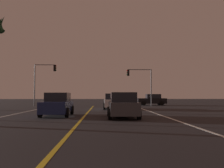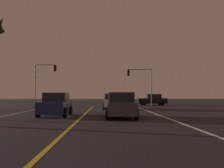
{
  "view_description": "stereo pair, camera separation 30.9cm",
  "coord_description": "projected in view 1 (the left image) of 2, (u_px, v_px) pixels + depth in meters",
  "views": [
    {
      "loc": [
        1.31,
        -1.37,
        1.5
      ],
      "look_at": [
        2.53,
        29.94,
        2.98
      ],
      "focal_mm": 38.67,
      "sensor_mm": 36.0,
      "label": 1
    },
    {
      "loc": [
        1.62,
        -1.37,
        1.5
      ],
      "look_at": [
        2.53,
        29.94,
        2.98
      ],
      "focal_mm": 38.67,
      "sensor_mm": 36.0,
      "label": 2
    }
  ],
  "objects": [
    {
      "name": "street_lamp_right_near",
      "position": [
        223.0,
        27.0,
        12.03
      ],
      "size": [
        2.63,
        0.44,
        7.64
      ],
      "rotation": [
        0.0,
        0.0,
        3.14
      ],
      "color": "#4C4C51",
      "rests_on": "ground"
    },
    {
      "name": "traffic_light_near_left",
      "position": [
        45.0,
        75.0,
        34.11
      ],
      "size": [
        3.11,
        0.36,
        5.89
      ],
      "color": "#4C4C51",
      "rests_on": "ground"
    },
    {
      "name": "traffic_light_near_right",
      "position": [
        139.0,
        78.0,
        34.61
      ],
      "size": [
        3.63,
        0.36,
        5.26
      ],
      "rotation": [
        0.0,
        0.0,
        3.14
      ],
      "color": "#4C4C51",
      "rests_on": "ground"
    },
    {
      "name": "car_oncoming",
      "position": [
        58.0,
        105.0,
        17.69
      ],
      "size": [
        2.02,
        4.3,
        1.7
      ],
      "rotation": [
        0.0,
        0.0,
        -1.57
      ],
      "color": "black",
      "rests_on": "ground"
    },
    {
      "name": "car_lead_same_lane",
      "position": [
        123.0,
        105.0,
        16.19
      ],
      "size": [
        2.02,
        4.3,
        1.7
      ],
      "rotation": [
        0.0,
        0.0,
        1.57
      ],
      "color": "black",
      "rests_on": "ground"
    },
    {
      "name": "car_crossing_side",
      "position": [
        152.0,
        100.0,
        36.68
      ],
      "size": [
        4.3,
        2.02,
        1.7
      ],
      "rotation": [
        0.0,
        0.0,
        3.14
      ],
      "color": "black",
      "rests_on": "ground"
    },
    {
      "name": "lane_center_divider",
      "position": [
        81.0,
        120.0,
        14.47
      ],
      "size": [
        0.16,
        38.48,
        0.01
      ],
      "primitive_type": "cube",
      "color": "gold",
      "rests_on": "ground"
    },
    {
      "name": "car_ahead_far",
      "position": [
        112.0,
        102.0,
        26.67
      ],
      "size": [
        2.02,
        4.3,
        1.7
      ],
      "rotation": [
        0.0,
        0.0,
        1.57
      ],
      "color": "black",
      "rests_on": "ground"
    },
    {
      "name": "lane_edge_right",
      "position": [
        175.0,
        120.0,
        14.69
      ],
      "size": [
        0.16,
        38.48,
        0.01
      ],
      "primitive_type": "cube",
      "color": "silver",
      "rests_on": "ground"
    }
  ]
}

